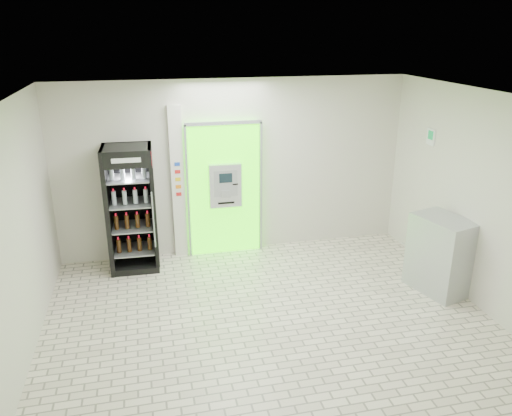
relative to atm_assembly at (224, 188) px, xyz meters
name	(u,v)px	position (x,y,z in m)	size (l,w,h in m)	color
ground	(270,322)	(0.20, -2.41, -1.17)	(6.00, 6.00, 0.00)	beige
room_shell	(272,194)	(0.20, -2.41, 0.67)	(6.00, 6.00, 6.00)	beige
atm_assembly	(224,188)	(0.00, 0.00, 0.00)	(1.30, 0.24, 2.33)	#38F507
pillar	(178,184)	(-0.78, 0.04, 0.13)	(0.22, 0.11, 2.60)	silver
beverage_cooler	(132,211)	(-1.56, -0.26, -0.19)	(0.79, 0.74, 2.04)	black
steel_cabinet	(441,255)	(2.90, -2.10, -0.59)	(0.81, 1.00, 1.16)	#ACAFB4
exit_sign	(431,137)	(3.19, -1.01, 0.95)	(0.02, 0.22, 0.26)	white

